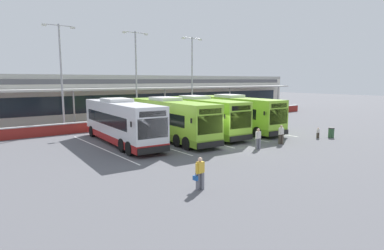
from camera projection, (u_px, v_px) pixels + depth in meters
The scene contains 20 objects.
ground_plane at pixel (230, 147), 25.69m from camera, with size 200.00×200.00×0.00m, color #56565B.
terminal_building at pixel (100, 96), 46.41m from camera, with size 70.00×13.00×6.00m.
red_barrier_wall at pixel (142, 122), 37.00m from camera, with size 60.00×0.40×1.10m.
coach_bus_leftmost at pixel (121, 123), 27.01m from camera, with size 3.65×12.30×3.78m.
coach_bus_left_centre at pixel (171, 120), 28.86m from camera, with size 3.65×12.30×3.78m.
coach_bus_centre at pixel (200, 116), 31.59m from camera, with size 3.65×12.30×3.78m.
coach_bus_right_centre at pixel (235, 114), 34.08m from camera, with size 3.65×12.30×3.78m.
bay_stripe_far_west at pixel (101, 148), 25.34m from camera, with size 0.14×13.00×0.01m, color silver.
bay_stripe_west at pixel (147, 142), 27.87m from camera, with size 0.14×13.00×0.01m, color silver.
bay_stripe_mid_west at pixel (186, 137), 30.41m from camera, with size 0.14×13.00×0.01m, color silver.
bay_stripe_centre at pixel (219, 132), 32.94m from camera, with size 0.14×13.00×0.01m, color silver.
bay_stripe_mid_east at pixel (247, 129), 35.47m from camera, with size 0.14×13.00×0.01m, color silver.
pedestrian_with_handbag at pixel (200, 173), 15.66m from camera, with size 0.63×0.30×1.62m.
pedestrian_in_dark_coat at pixel (258, 138), 24.94m from camera, with size 0.53×0.31×1.62m.
pedestrian_child at pixel (318, 132), 29.58m from camera, with size 0.33×0.21×1.00m.
pedestrian_near_bin at pixel (281, 134), 26.77m from camera, with size 0.54×0.34×1.62m.
lamp_post_west at pixel (61, 71), 33.14m from camera, with size 3.24×0.28×11.00m.
lamp_post_centre at pixel (136, 72), 38.04m from camera, with size 3.24×0.28×11.00m.
lamp_post_east at pixel (192, 73), 43.18m from camera, with size 3.24×0.28×11.00m.
litter_bin at pixel (331, 133), 29.94m from camera, with size 0.54×0.54×0.93m.
Camera 1 is at (-17.79, -18.10, 5.35)m, focal length 29.98 mm.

